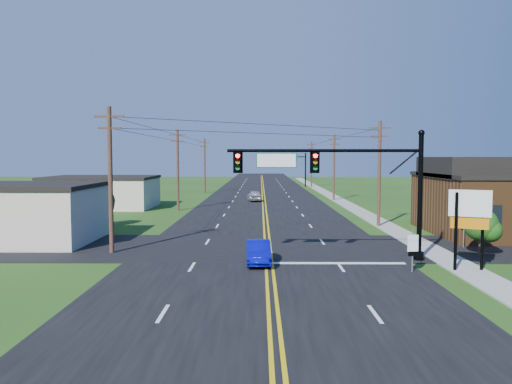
{
  "coord_description": "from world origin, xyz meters",
  "views": [
    {
      "loc": [
        -0.33,
        -20.41,
        5.93
      ],
      "look_at": [
        -0.58,
        10.0,
        3.8
      ],
      "focal_mm": 35.0,
      "sensor_mm": 36.0,
      "label": 1
    }
  ],
  "objects_px": {
    "signal_mast_far": "(284,164)",
    "route_sign": "(413,247)",
    "stop_sign": "(464,222)",
    "blue_car": "(258,253)",
    "signal_mast_main": "(342,178)"
  },
  "relations": [
    {
      "from": "route_sign",
      "to": "signal_mast_far",
      "type": "bearing_deg",
      "value": 86.54
    },
    {
      "from": "stop_sign",
      "to": "signal_mast_far",
      "type": "bearing_deg",
      "value": 92.57
    },
    {
      "from": "route_sign",
      "to": "signal_mast_main",
      "type": "bearing_deg",
      "value": 130.0
    },
    {
      "from": "signal_mast_far",
      "to": "blue_car",
      "type": "distance_m",
      "value": 73.27
    },
    {
      "from": "blue_car",
      "to": "route_sign",
      "type": "height_order",
      "value": "route_sign"
    },
    {
      "from": "signal_mast_far",
      "to": "route_sign",
      "type": "distance_m",
      "value": 75.21
    },
    {
      "from": "route_sign",
      "to": "stop_sign",
      "type": "height_order",
      "value": "stop_sign"
    },
    {
      "from": "signal_mast_far",
      "to": "stop_sign",
      "type": "height_order",
      "value": "signal_mast_far"
    },
    {
      "from": "signal_mast_far",
      "to": "stop_sign",
      "type": "distance_m",
      "value": 68.62
    },
    {
      "from": "blue_car",
      "to": "route_sign",
      "type": "relative_size",
      "value": 1.67
    },
    {
      "from": "signal_mast_far",
      "to": "route_sign",
      "type": "height_order",
      "value": "signal_mast_far"
    },
    {
      "from": "signal_mast_far",
      "to": "blue_car",
      "type": "xyz_separation_m",
      "value": [
        -4.86,
        -73.0,
        -3.92
      ]
    },
    {
      "from": "signal_mast_main",
      "to": "route_sign",
      "type": "distance_m",
      "value": 5.59
    },
    {
      "from": "route_sign",
      "to": "stop_sign",
      "type": "bearing_deg",
      "value": 46.25
    },
    {
      "from": "blue_car",
      "to": "stop_sign",
      "type": "relative_size",
      "value": 1.61
    }
  ]
}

